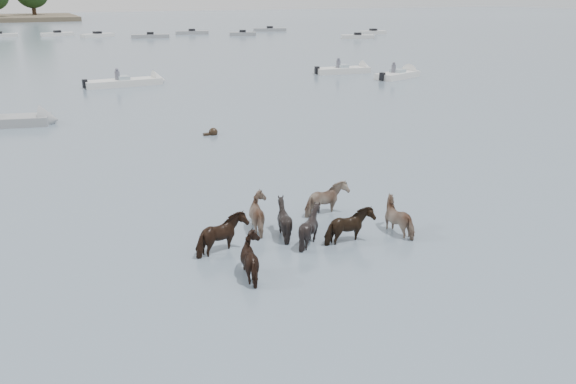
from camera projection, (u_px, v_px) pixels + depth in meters
name	position (u px, v px, depth m)	size (l,w,h in m)	color
ground	(291.00, 253.00, 15.67)	(400.00, 400.00, 0.00)	#4B5B6C
pony_herd	(302.00, 226.00, 16.43)	(6.79, 4.16, 1.26)	black
swimming_pony	(212.00, 133.00, 28.57)	(0.72, 0.44, 0.44)	black
motorboat_b	(7.00, 121.00, 30.48)	(6.54, 2.91, 1.92)	gray
motorboat_c	(134.00, 82.00, 43.65)	(6.16, 1.93, 1.92)	silver
motorboat_d	(402.00, 74.00, 47.55)	(4.93, 3.19, 1.92)	silver
motorboat_e	(350.00, 70.00, 50.23)	(5.35, 2.13, 1.92)	silver
distant_flotilla	(41.00, 39.00, 82.19)	(103.36, 27.94, 0.93)	silver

